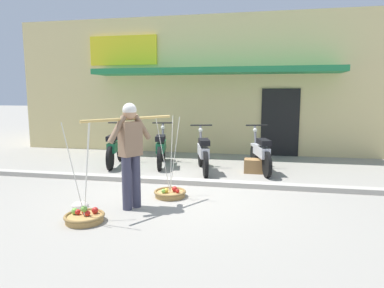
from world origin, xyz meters
name	(u,v)px	position (x,y,z in m)	size (l,w,h in m)	color
ground_plane	(179,194)	(0.00, 0.00, 0.00)	(90.00, 90.00, 0.00)	gray
sidewalk_curb	(187,182)	(0.00, 0.70, 0.05)	(20.00, 0.24, 0.10)	#AEA89C
fruit_vendor	(131,149)	(-0.56, -0.95, 0.98)	(0.93, 1.45, 1.70)	#38384C
fruit_basket_left_side	(84,216)	(-1.01, -1.66, 0.08)	(0.58, 0.58, 1.45)	#B2894C
fruit_basket_right_side	(170,193)	(-0.12, -0.23, 0.08)	(0.58, 0.58, 1.45)	#B2894C
motorcycle_nearest_shop	(115,148)	(-2.23, 2.19, 0.45)	(0.58, 1.80, 1.09)	black
motorcycle_second_in_row	(161,148)	(-1.05, 2.39, 0.45)	(0.59, 1.80, 1.09)	black
motorcycle_third_in_row	(203,153)	(0.12, 1.90, 0.45)	(0.66, 1.78, 1.09)	black
motorcycle_end_of_row	(261,153)	(1.47, 2.15, 0.45)	(0.63, 1.78, 1.09)	black
storefront_building	(224,87)	(0.06, 6.97, 2.10)	(13.00, 6.00, 4.20)	#DBC684
plastic_litter_bag	(80,206)	(-1.33, -1.20, 0.07)	(0.28, 0.22, 0.14)	silver
wooden_crate	(254,166)	(1.31, 2.04, 0.16)	(0.44, 0.36, 0.32)	olive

